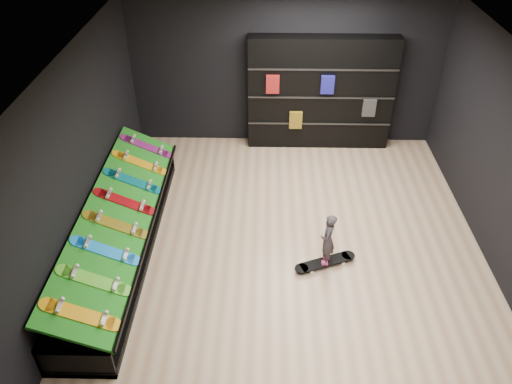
{
  "coord_description": "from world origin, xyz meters",
  "views": [
    {
      "loc": [
        -0.37,
        -5.69,
        5.29
      ],
      "look_at": [
        -0.5,
        0.2,
        1.0
      ],
      "focal_mm": 35.0,
      "sensor_mm": 36.0,
      "label": 1
    }
  ],
  "objects_px": {
    "back_shelving": "(320,94)",
    "floor_skateboard": "(325,263)",
    "display_rack": "(122,238)",
    "child": "(327,248)"
  },
  "relations": [
    {
      "from": "back_shelving",
      "to": "child",
      "type": "relative_size",
      "value": 5.48
    },
    {
      "from": "display_rack",
      "to": "child",
      "type": "distance_m",
      "value": 3.11
    },
    {
      "from": "floor_skateboard",
      "to": "child",
      "type": "xyz_separation_m",
      "value": [
        0.0,
        0.0,
        0.3
      ]
    },
    {
      "from": "display_rack",
      "to": "floor_skateboard",
      "type": "bearing_deg",
      "value": -5.17
    },
    {
      "from": "display_rack",
      "to": "back_shelving",
      "type": "height_order",
      "value": "back_shelving"
    },
    {
      "from": "display_rack",
      "to": "back_shelving",
      "type": "distance_m",
      "value": 4.72
    },
    {
      "from": "back_shelving",
      "to": "floor_skateboard",
      "type": "distance_m",
      "value": 3.76
    },
    {
      "from": "display_rack",
      "to": "back_shelving",
      "type": "bearing_deg",
      "value": 45.7
    },
    {
      "from": "display_rack",
      "to": "back_shelving",
      "type": "xyz_separation_m",
      "value": [
        3.24,
        3.32,
        0.87
      ]
    },
    {
      "from": "back_shelving",
      "to": "child",
      "type": "height_order",
      "value": "back_shelving"
    }
  ]
}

